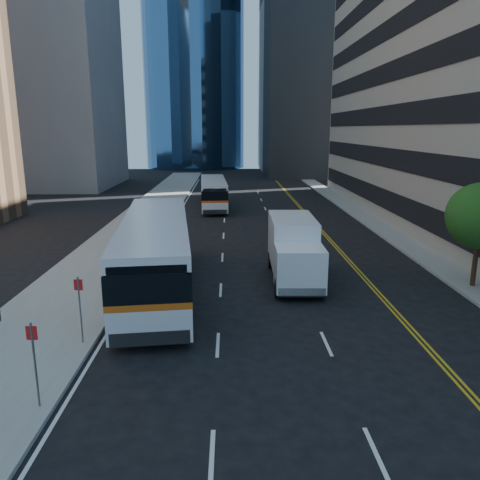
{
  "coord_description": "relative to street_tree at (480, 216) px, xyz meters",
  "views": [
    {
      "loc": [
        -3.04,
        -13.8,
        7.7
      ],
      "look_at": [
        -2.57,
        6.82,
        2.8
      ],
      "focal_mm": 35.0,
      "sensor_mm": 36.0,
      "label": 1
    }
  ],
  "objects": [
    {
      "name": "ground",
      "position": [
        -9.0,
        -8.0,
        -3.64
      ],
      "size": [
        160.0,
        160.0,
        0.0
      ],
      "primitive_type": "plane",
      "color": "black",
      "rests_on": "ground"
    },
    {
      "name": "sidewalk_west",
      "position": [
        -19.5,
        17.0,
        -3.57
      ],
      "size": [
        5.0,
        90.0,
        0.15
      ],
      "primitive_type": "cube",
      "color": "gray",
      "rests_on": "ground"
    },
    {
      "name": "sidewalk_east",
      "position": [
        -0.0,
        17.0,
        -3.57
      ],
      "size": [
        2.0,
        90.0,
        0.15
      ],
      "primitive_type": "cube",
      "color": "gray",
      "rests_on": "ground"
    },
    {
      "name": "midrise_west",
      "position": [
        -37.0,
        44.0,
        13.86
      ],
      "size": [
        18.0,
        18.0,
        35.0
      ],
      "primitive_type": "cube",
      "color": "gray",
      "rests_on": "ground"
    },
    {
      "name": "street_tree",
      "position": [
        0.0,
        0.0,
        0.0
      ],
      "size": [
        3.2,
        3.2,
        5.1
      ],
      "color": "#332114",
      "rests_on": "sidewalk_east"
    },
    {
      "name": "bus_front",
      "position": [
        -15.6,
        0.03,
        -1.7
      ],
      "size": [
        4.55,
        14.03,
        3.55
      ],
      "rotation": [
        0.0,
        0.0,
        0.11
      ],
      "color": "silver",
      "rests_on": "ground"
    },
    {
      "name": "bus_rear",
      "position": [
        -13.65,
        24.78,
        -2.1
      ],
      "size": [
        3.02,
        11.07,
        2.82
      ],
      "rotation": [
        0.0,
        0.0,
        0.06
      ],
      "color": "white",
      "rests_on": "ground"
    },
    {
      "name": "box_truck",
      "position": [
        -8.73,
        1.49,
        -1.96
      ],
      "size": [
        2.41,
        6.68,
        3.17
      ],
      "rotation": [
        0.0,
        0.0,
        -0.02
      ],
      "color": "white",
      "rests_on": "ground"
    }
  ]
}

